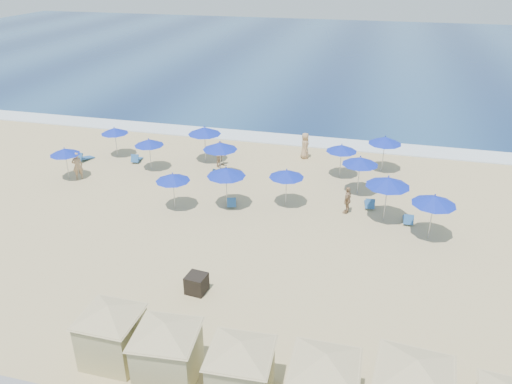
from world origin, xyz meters
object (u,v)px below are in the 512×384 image
umbrella_0 (114,131)px  cabana_4 (413,384)px  umbrella_12 (434,200)px  beachgoer_1 (221,154)px  beachgoer_0 (77,166)px  umbrella_10 (360,161)px  beachgoer_2 (347,200)px  umbrella_11 (388,182)px  umbrella_5 (220,146)px  trash_bin (197,284)px  beachgoer_3 (305,146)px  umbrella_4 (204,131)px  umbrella_1 (65,152)px  umbrella_8 (287,174)px  umbrella_7 (342,148)px  umbrella_9 (385,140)px  cabana_0 (111,326)px  umbrella_3 (173,177)px  umbrella_6 (226,172)px  umbrella_2 (149,142)px  cabana_1 (167,344)px  cabana_2 (241,362)px  cabana_3 (324,376)px

umbrella_0 → cabana_4: bearing=-42.7°
umbrella_12 → beachgoer_1: umbrella_12 is taller
umbrella_0 → beachgoer_0: (-0.42, -4.34, -1.01)m
umbrella_10 → beachgoer_2: size_ratio=1.54×
umbrella_11 → cabana_4: bearing=-85.6°
umbrella_5 → beachgoer_2: bearing=-19.0°
trash_bin → beachgoer_3: beachgoer_3 is taller
umbrella_4 → beachgoer_3: (6.73, 2.38, -1.34)m
umbrella_1 → umbrella_4: (7.71, 5.11, 0.39)m
umbrella_8 → umbrella_12: (7.95, -1.86, 0.20)m
umbrella_0 → umbrella_10: umbrella_10 is taller
umbrella_7 → umbrella_10: 2.68m
umbrella_9 → umbrella_1: bearing=-161.9°
umbrella_5 → umbrella_10: 8.92m
umbrella_4 → cabana_0: bearing=-80.3°
umbrella_3 → beachgoer_0: 8.18m
umbrella_6 → umbrella_8: bearing=18.2°
umbrella_10 → beachgoer_3: (-4.13, 5.01, -1.21)m
umbrella_12 → beachgoer_0: 22.05m
umbrella_2 → umbrella_8: size_ratio=0.97×
cabana_4 → umbrella_9: cabana_4 is taller
cabana_1 → beachgoer_1: (-4.23, 18.86, -0.68)m
umbrella_0 → umbrella_1: (-1.07, -4.51, -0.02)m
cabana_1 → beachgoer_1: cabana_1 is taller
cabana_2 → beachgoer_0: 21.13m
umbrella_0 → umbrella_5: bearing=-12.2°
umbrella_6 → umbrella_9: 11.62m
umbrella_0 → umbrella_6: (10.24, -5.77, 0.30)m
umbrella_2 → umbrella_7: bearing=9.0°
cabana_4 → umbrella_9: 20.70m
cabana_1 → umbrella_9: cabana_1 is taller
cabana_0 → umbrella_5: 16.58m
umbrella_4 → beachgoer_2: size_ratio=1.63×
umbrella_2 → umbrella_10: umbrella_10 is taller
trash_bin → umbrella_3: size_ratio=0.37×
beachgoer_3 → umbrella_4: bearing=94.3°
trash_bin → umbrella_8: bearing=83.5°
cabana_1 → umbrella_8: cabana_1 is taller
cabana_1 → umbrella_8: 14.13m
beachgoer_2 → umbrella_6: bearing=-68.0°
umbrella_6 → umbrella_7: (5.94, 6.07, -0.21)m
cabana_2 → cabana_3: bearing=1.0°
trash_bin → umbrella_11: size_ratio=0.31×
umbrella_2 → beachgoer_0: (-3.93, -2.64, -1.04)m
umbrella_5 → beachgoer_2: size_ratio=1.58×
cabana_3 → umbrella_7: bearing=94.1°
trash_bin → beachgoer_2: (5.70, 9.08, 0.39)m
cabana_3 → umbrella_10: 16.86m
cabana_3 → trash_bin: bearing=141.0°
umbrella_11 → cabana_0: bearing=-125.1°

